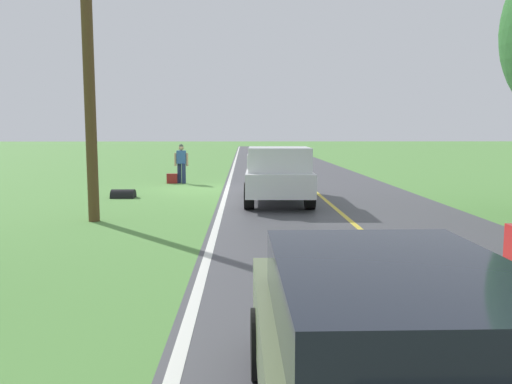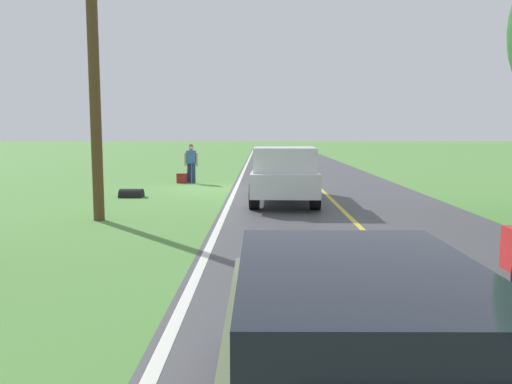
{
  "view_description": "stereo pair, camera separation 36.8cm",
  "coord_description": "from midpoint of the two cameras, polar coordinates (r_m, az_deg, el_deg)",
  "views": [
    {
      "loc": [
        -1.73,
        20.52,
        2.3
      ],
      "look_at": [
        -1.98,
        9.87,
        1.04
      ],
      "focal_mm": 36.04,
      "sensor_mm": 36.0,
      "label": 1
    },
    {
      "loc": [
        -2.1,
        20.52,
        2.3
      ],
      "look_at": [
        -1.98,
        9.87,
        1.04
      ],
      "focal_mm": 36.04,
      "sensor_mm": 36.0,
      "label": 2
    }
  ],
  "objects": [
    {
      "name": "ground_plane",
      "position": [
        20.73,
        -6.66,
        0.32
      ],
      "size": [
        200.0,
        200.0,
        0.0
      ],
      "primitive_type": "plane",
      "color": "#568E42"
    },
    {
      "name": "road_surface",
      "position": [
        20.8,
        5.72,
        0.36
      ],
      "size": [
        7.2,
        120.0,
        0.0
      ],
      "primitive_type": "cube",
      "color": "#47474C",
      "rests_on": "ground"
    },
    {
      "name": "lane_edge_line",
      "position": [
        20.66,
        -3.74,
        0.34
      ],
      "size": [
        0.16,
        117.6,
        0.0
      ],
      "primitive_type": "cube",
      "color": "silver",
      "rests_on": "ground"
    },
    {
      "name": "lane_centre_line",
      "position": [
        20.8,
        5.72,
        0.37
      ],
      "size": [
        0.14,
        117.6,
        0.0
      ],
      "primitive_type": "cube",
      "color": "gold",
      "rests_on": "ground"
    },
    {
      "name": "hitchhiker_walking",
      "position": [
        23.16,
        -8.73,
        3.39
      ],
      "size": [
        0.62,
        0.51,
        1.75
      ],
      "color": "navy",
      "rests_on": "ground"
    },
    {
      "name": "suitcase_carried",
      "position": [
        23.19,
        -9.75,
        1.49
      ],
      "size": [
        0.46,
        0.21,
        0.44
      ],
      "primitive_type": "cube",
      "rotation": [
        0.0,
        0.0,
        1.58
      ],
      "color": "maroon",
      "rests_on": "ground"
    },
    {
      "name": "pickup_truck_passing",
      "position": [
        16.59,
        1.8,
        2.13
      ],
      "size": [
        2.22,
        5.46,
        1.82
      ],
      "color": "silver",
      "rests_on": "ground"
    },
    {
      "name": "sedan_ahead_same_lane",
      "position": [
        3.68,
        12.77,
        -18.19
      ],
      "size": [
        1.95,
        4.41,
        1.41
      ],
      "color": "#66754C",
      "rests_on": "ground"
    },
    {
      "name": "utility_pole_roadside",
      "position": [
        13.85,
        -18.82,
        12.73
      ],
      "size": [
        0.28,
        0.28,
        7.66
      ],
      "primitive_type": "cylinder",
      "color": "brown",
      "rests_on": "ground"
    },
    {
      "name": "drainage_culvert",
      "position": [
        18.53,
        -15.06,
        -0.62
      ],
      "size": [
        0.8,
        0.6,
        0.6
      ],
      "primitive_type": "cylinder",
      "rotation": [
        0.0,
        1.57,
        0.0
      ],
      "color": "black",
      "rests_on": "ground"
    }
  ]
}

